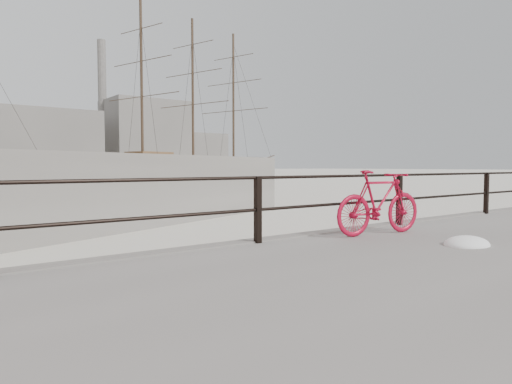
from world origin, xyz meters
TOP-DOWN VIEW (x-y plane):
  - ground at (0.00, 0.00)m, footprint 400.00×400.00m
  - guardrail at (0.00, -0.15)m, footprint 28.00×0.10m
  - bicycle at (-4.87, -0.73)m, footprint 1.82×0.53m
  - barque_black at (42.43, 89.08)m, footprint 70.00×39.83m
  - industrial_west at (20.00, 140.00)m, footprint 32.00×18.00m
  - industrial_mid at (55.00, 145.00)m, footprint 26.00×20.00m
  - industrial_east at (78.00, 150.00)m, footprint 20.00×16.00m
  - smokestack at (42.00, 150.00)m, footprint 2.80×2.80m

SIDE VIEW (x-z plane):
  - ground at x=0.00m, z-range 0.00..0.00m
  - barque_black at x=42.43m, z-range -18.60..18.60m
  - guardrail at x=0.00m, z-range 0.35..1.35m
  - bicycle at x=-4.87m, z-range 0.35..1.44m
  - industrial_east at x=78.00m, z-range 0.00..14.00m
  - industrial_west at x=20.00m, z-range 0.00..18.00m
  - industrial_mid at x=55.00m, z-range 0.00..24.00m
  - smokestack at x=42.00m, z-range 0.00..44.00m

